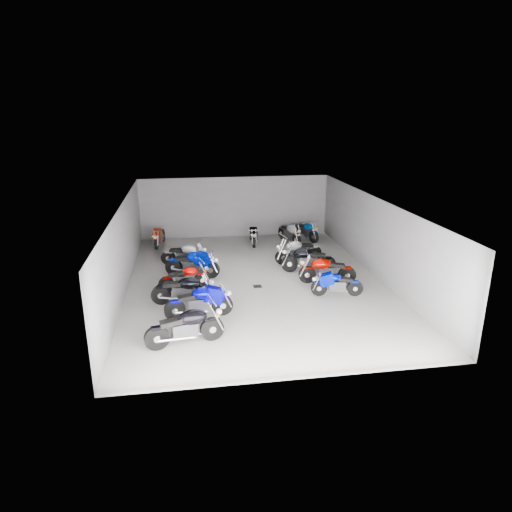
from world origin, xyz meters
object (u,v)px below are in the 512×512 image
object	(u,v)px
motorcycle_back_e	(290,233)
motorcycle_left_d	(185,278)
motorcycle_left_e	(193,264)
motorcycle_back_d	(253,235)
motorcycle_left_f	(185,255)
motorcycle_left_c	(184,290)
motorcycle_back_f	(306,230)
motorcycle_right_c	(336,284)
motorcycle_left_b	(200,302)
motorcycle_back_a	(159,236)
drain_grate	(257,286)
motorcycle_left_a	(186,327)
motorcycle_right_d	(327,270)
motorcycle_right_e	(308,260)
motorcycle_right_f	(298,251)

from	to	relation	value
motorcycle_back_e	motorcycle_left_d	bearing A→B (deg)	30.61
motorcycle_left_e	motorcycle_back_d	world-z (taller)	motorcycle_left_e
motorcycle_left_f	motorcycle_left_c	bearing A→B (deg)	16.12
motorcycle_left_f	motorcycle_back_f	bearing A→B (deg)	133.81
motorcycle_right_c	motorcycle_back_e	size ratio (longest dim) A/B	0.89
motorcycle_left_b	motorcycle_back_a	size ratio (longest dim) A/B	1.13
drain_grate	motorcycle_left_b	distance (m)	3.40
motorcycle_left_a	motorcycle_left_f	bearing A→B (deg)	167.88
drain_grate	motorcycle_left_e	xyz separation A→B (m)	(-2.44, 1.49, 0.55)
motorcycle_left_c	drain_grate	bearing A→B (deg)	126.34
motorcycle_left_a	motorcycle_left_c	world-z (taller)	motorcycle_left_a
motorcycle_left_c	motorcycle_right_d	xyz separation A→B (m)	(5.57, 1.25, -0.01)
motorcycle_back_e	motorcycle_back_f	xyz separation A→B (m)	(0.95, 0.40, -0.02)
motorcycle_right_c	motorcycle_right_e	size ratio (longest dim) A/B	0.84
motorcycle_right_d	motorcycle_right_f	world-z (taller)	motorcycle_right_f
motorcycle_right_d	motorcycle_back_e	distance (m)	5.84
motorcycle_back_a	motorcycle_left_f	bearing A→B (deg)	119.91
motorcycle_left_c	motorcycle_right_d	bearing A→B (deg)	114.08
motorcycle_left_e	motorcycle_right_d	bearing A→B (deg)	93.66
motorcycle_left_b	motorcycle_left_d	bearing A→B (deg)	-175.35
motorcycle_left_a	motorcycle_back_a	bearing A→B (deg)	174.71
motorcycle_left_d	motorcycle_right_e	bearing A→B (deg)	90.10
motorcycle_left_d	motorcycle_right_d	bearing A→B (deg)	75.26
motorcycle_back_f	motorcycle_back_a	bearing A→B (deg)	-22.69
motorcycle_left_b	motorcycle_back_f	bearing A→B (deg)	140.12
motorcycle_back_f	drain_grate	bearing A→B (deg)	38.09
drain_grate	motorcycle_back_f	xyz separation A→B (m)	(3.56, 6.17, 0.50)
motorcycle_right_f	motorcycle_left_f	bearing A→B (deg)	73.07
motorcycle_left_e	motorcycle_right_e	distance (m)	4.81
motorcycle_back_d	motorcycle_back_a	bearing A→B (deg)	-1.58
motorcycle_right_c	motorcycle_left_c	bearing A→B (deg)	98.98
motorcycle_left_e	motorcycle_back_a	distance (m)	5.03
motorcycle_left_c	motorcycle_right_e	world-z (taller)	motorcycle_right_e
drain_grate	motorcycle_back_f	size ratio (longest dim) A/B	0.16
motorcycle_back_e	motorcycle_back_f	world-z (taller)	motorcycle_back_e
motorcycle_left_a	motorcycle_left_f	distance (m)	7.16
motorcycle_left_f	drain_grate	bearing A→B (deg)	59.88
motorcycle_right_d	motorcycle_back_a	xyz separation A→B (m)	(-6.75, 6.33, -0.06)
motorcycle_right_e	motorcycle_left_b	bearing A→B (deg)	141.26
motorcycle_left_e	motorcycle_back_e	bearing A→B (deg)	150.63
motorcycle_right_c	motorcycle_back_f	xyz separation A→B (m)	(0.83, 7.53, 0.05)
motorcycle_right_e	motorcycle_back_f	bearing A→B (deg)	-1.13
motorcycle_back_a	motorcycle_back_d	size ratio (longest dim) A/B	1.00
motorcycle_left_b	motorcycle_back_a	world-z (taller)	motorcycle_left_b
motorcycle_left_a	motorcycle_left_c	xyz separation A→B (m)	(-0.03, 2.89, -0.02)
motorcycle_right_d	motorcycle_back_f	world-z (taller)	motorcycle_right_d
motorcycle_left_d	drain_grate	bearing A→B (deg)	74.65
motorcycle_right_d	motorcycle_back_d	distance (m)	6.23
motorcycle_right_d	motorcycle_left_f	bearing A→B (deg)	71.80
motorcycle_back_e	motorcycle_back_f	size ratio (longest dim) A/B	1.07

